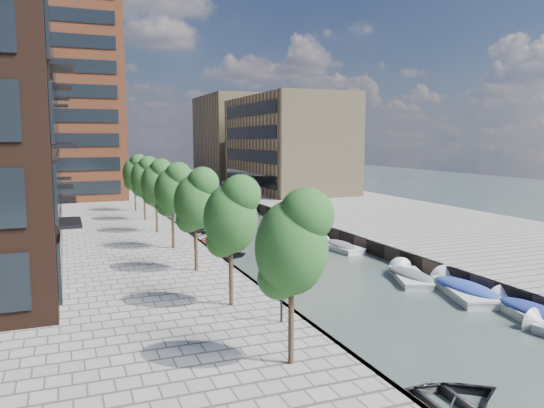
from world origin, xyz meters
TOP-DOWN VIEW (x-y plane):
  - water at (0.00, 40.00)m, footprint 300.00×300.00m
  - quay_right at (16.00, 40.00)m, footprint 20.00×140.00m
  - quay_wall_left at (-6.10, 40.00)m, footprint 0.25×140.00m
  - quay_wall_right at (6.10, 40.00)m, footprint 0.25×140.00m
  - far_closure at (0.00, 100.00)m, footprint 80.00×40.00m
  - tower at (-17.00, 65.00)m, footprint 18.00×18.00m
  - tan_block_near at (16.00, 62.00)m, footprint 12.00×25.00m
  - tan_block_far at (16.00, 88.00)m, footprint 12.00×20.00m
  - bridge at (0.00, 72.00)m, footprint 13.00×6.00m
  - tree_0 at (-8.50, 4.00)m, footprint 2.50×2.50m
  - tree_1 at (-8.50, 11.00)m, footprint 2.50×2.50m
  - tree_2 at (-8.50, 18.00)m, footprint 2.50×2.50m
  - tree_3 at (-8.50, 25.00)m, footprint 2.50×2.50m
  - tree_4 at (-8.50, 32.00)m, footprint 2.50×2.50m
  - tree_5 at (-8.50, 39.00)m, footprint 2.50×2.50m
  - tree_6 at (-8.50, 46.00)m, footprint 2.50×2.50m
  - lamp_0 at (-7.20, 8.00)m, footprint 0.24×0.24m
  - lamp_1 at (-7.20, 24.00)m, footprint 0.24×0.24m
  - lamp_2 at (-7.20, 40.00)m, footprint 0.24×0.24m
  - sloop_1 at (-5.40, 24.93)m, footprint 5.05×4.08m
  - sloop_2 at (-4.89, 29.33)m, footprint 5.80×4.97m
  - sloop_3 at (-4.87, 31.21)m, footprint 4.77×3.54m
  - sloop_4 at (-4.27, 35.84)m, footprint 5.44×4.74m
  - motorboat_0 at (5.51, 6.81)m, footprint 2.93×5.53m
  - motorboat_1 at (4.22, 14.83)m, footprint 3.42×5.23m
  - motorboat_3 at (5.17, 11.16)m, footprint 3.67×6.05m
  - motorboat_4 at (4.48, 24.61)m, footprint 2.21×4.96m
  - car at (7.50, 66.81)m, footprint 2.10×4.39m

SIDE VIEW (x-z plane):
  - water at x=0.00m, z-range 0.00..0.00m
  - sloop_1 at x=-5.40m, z-range -0.46..0.46m
  - sloop_2 at x=-4.89m, z-range -0.51..0.51m
  - sloop_3 at x=-4.87m, z-range -0.47..0.47m
  - sloop_4 at x=-4.27m, z-range -0.47..0.47m
  - motorboat_4 at x=4.48m, z-range -0.60..0.99m
  - motorboat_1 at x=4.22m, z-range -0.63..1.03m
  - motorboat_0 at x=5.51m, z-range -0.66..1.09m
  - motorboat_3 at x=5.17m, z-range -0.72..1.19m
  - quay_right at x=16.00m, z-range 0.00..1.00m
  - quay_wall_left at x=-6.10m, z-range 0.00..1.00m
  - quay_wall_right at x=6.10m, z-range 0.00..1.00m
  - far_closure at x=0.00m, z-range 0.00..1.00m
  - bridge at x=0.00m, z-range 0.74..2.04m
  - car at x=7.50m, z-range 1.00..2.45m
  - lamp_0 at x=-7.20m, z-range 1.45..5.57m
  - lamp_1 at x=-7.20m, z-range 1.45..5.57m
  - lamp_2 at x=-7.20m, z-range 1.45..5.57m
  - tree_0 at x=-8.50m, z-range 2.33..8.28m
  - tree_1 at x=-8.50m, z-range 2.33..8.28m
  - tree_2 at x=-8.50m, z-range 2.33..8.28m
  - tree_3 at x=-8.50m, z-range 2.33..8.28m
  - tree_4 at x=-8.50m, z-range 2.33..8.28m
  - tree_5 at x=-8.50m, z-range 2.33..8.28m
  - tree_6 at x=-8.50m, z-range 2.33..8.28m
  - tan_block_near at x=16.00m, z-range 1.00..15.00m
  - tan_block_far at x=16.00m, z-range 1.00..17.00m
  - tower at x=-17.00m, z-range 1.00..31.00m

